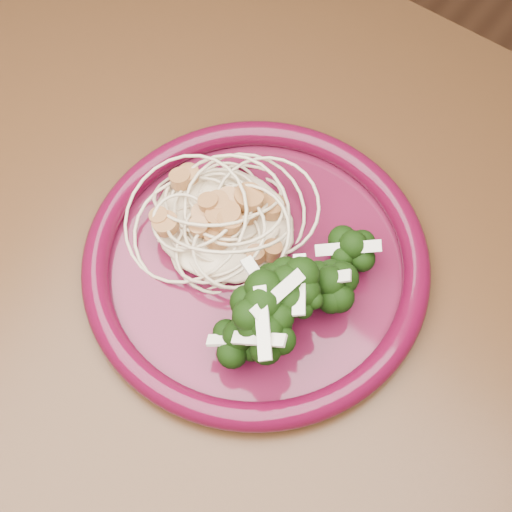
{
  "coord_description": "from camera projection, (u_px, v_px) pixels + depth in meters",
  "views": [
    {
      "loc": [
        0.14,
        -0.21,
        1.3
      ],
      "look_at": [
        -0.04,
        0.03,
        0.77
      ],
      "focal_mm": 50.0,
      "sensor_mm": 36.0,
      "label": 1
    }
  ],
  "objects": [
    {
      "name": "dining_table",
      "position": [
        268.0,
        357.0,
        0.69
      ],
      "size": [
        1.2,
        0.8,
        0.75
      ],
      "color": "#472814",
      "rests_on": "ground"
    },
    {
      "name": "spaghetti_pile",
      "position": [
        223.0,
        217.0,
        0.63
      ],
      "size": [
        0.16,
        0.15,
        0.03
      ],
      "primitive_type": "ellipsoid",
      "rotation": [
        0.0,
        0.0,
        -0.27
      ],
      "color": "beige",
      "rests_on": "dinner_plate"
    },
    {
      "name": "scallop_cluster",
      "position": [
        221.0,
        195.0,
        0.6
      ],
      "size": [
        0.15,
        0.15,
        0.04
      ],
      "primitive_type": null,
      "rotation": [
        0.0,
        0.0,
        -0.27
      ],
      "color": "#A66C39",
      "rests_on": "spaghetti_pile"
    },
    {
      "name": "onion_garnish",
      "position": [
        302.0,
        279.0,
        0.55
      ],
      "size": [
        0.09,
        0.12,
        0.05
      ],
      "primitive_type": null,
      "rotation": [
        0.0,
        0.0,
        -0.27
      ],
      "color": "silver",
      "rests_on": "broccoli_pile"
    },
    {
      "name": "broccoli_pile",
      "position": [
        300.0,
        298.0,
        0.57
      ],
      "size": [
        0.13,
        0.18,
        0.05
      ],
      "primitive_type": "ellipsoid",
      "rotation": [
        0.0,
        0.0,
        -0.27
      ],
      "color": "black",
      "rests_on": "dinner_plate"
    },
    {
      "name": "dinner_plate",
      "position": [
        256.0,
        261.0,
        0.62
      ],
      "size": [
        0.37,
        0.37,
        0.03
      ],
      "rotation": [
        0.0,
        0.0,
        -0.27
      ],
      "color": "#4C0E23",
      "rests_on": "dining_table"
    }
  ]
}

